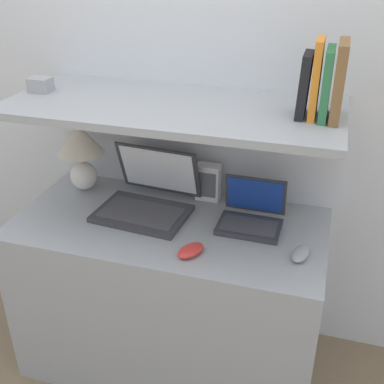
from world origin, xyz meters
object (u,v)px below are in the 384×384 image
(laptop_large, at_px, (147,199))
(router_box, at_px, (208,182))
(second_mouse, at_px, (300,254))
(shelf_gadget, at_px, (41,85))
(table_lamp, at_px, (80,148))
(book_orange, at_px, (316,79))
(computer_mouse, at_px, (191,250))
(book_brown, at_px, (339,81))
(book_green, at_px, (327,84))
(book_black, at_px, (304,85))
(laptop_small, at_px, (251,216))

(laptop_large, bearing_deg, router_box, 37.72)
(second_mouse, bearing_deg, shelf_gadget, 171.42)
(router_box, bearing_deg, laptop_large, -142.28)
(table_lamp, height_order, book_orange, book_orange)
(computer_mouse, distance_m, router_box, 0.42)
(laptop_large, height_order, computer_mouse, laptop_large)
(computer_mouse, xyz_separation_m, book_brown, (0.42, 0.25, 0.57))
(second_mouse, bearing_deg, book_green, 85.98)
(laptop_large, distance_m, book_orange, 0.81)
(laptop_large, height_order, book_green, book_green)
(second_mouse, relative_size, shelf_gadget, 1.39)
(laptop_large, distance_m, book_brown, 0.86)
(laptop_large, relative_size, book_black, 1.84)
(second_mouse, height_order, book_green, book_green)
(book_brown, bearing_deg, router_box, 160.40)
(laptop_small, bearing_deg, book_black, -2.64)
(table_lamp, xyz_separation_m, book_green, (0.98, -0.10, 0.38))
(laptop_large, bearing_deg, computer_mouse, -44.13)
(second_mouse, bearing_deg, laptop_large, 165.68)
(computer_mouse, height_order, book_brown, book_brown)
(router_box, xyz_separation_m, shelf_gadget, (-0.63, -0.17, 0.41))
(table_lamp, relative_size, book_orange, 1.20)
(computer_mouse, bearing_deg, laptop_small, 56.85)
(laptop_small, bearing_deg, book_orange, -2.13)
(book_brown, relative_size, book_orange, 0.98)
(table_lamp, xyz_separation_m, laptop_small, (0.76, -0.09, -0.15))
(laptop_large, bearing_deg, book_brown, -0.22)
(laptop_small, relative_size, book_black, 1.16)
(laptop_large, height_order, laptop_small, laptop_large)
(book_black, xyz_separation_m, shelf_gadget, (-0.99, -0.00, -0.08))
(table_lamp, xyz_separation_m, shelf_gadget, (-0.08, -0.10, 0.29))
(shelf_gadget, bearing_deg, book_green, 0.00)
(computer_mouse, distance_m, book_green, 0.72)
(book_green, bearing_deg, book_orange, 180.00)
(book_orange, bearing_deg, laptop_small, 177.87)
(laptop_small, relative_size, book_orange, 0.96)
(laptop_large, relative_size, second_mouse, 3.36)
(book_green, bearing_deg, router_box, 158.87)
(computer_mouse, relative_size, shelf_gadget, 1.57)
(table_lamp, distance_m, book_black, 0.98)
(second_mouse, xyz_separation_m, book_brown, (0.05, 0.16, 0.57))
(table_lamp, relative_size, laptop_large, 0.79)
(computer_mouse, xyz_separation_m, book_black, (0.31, 0.25, 0.55))
(book_brown, distance_m, book_black, 0.11)
(second_mouse, distance_m, router_box, 0.53)
(second_mouse, xyz_separation_m, book_green, (0.01, 0.16, 0.56))
(table_lamp, bearing_deg, router_box, 6.99)
(table_lamp, bearing_deg, shelf_gadget, -129.57)
(second_mouse, relative_size, book_black, 0.55)
(second_mouse, relative_size, book_green, 0.50)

